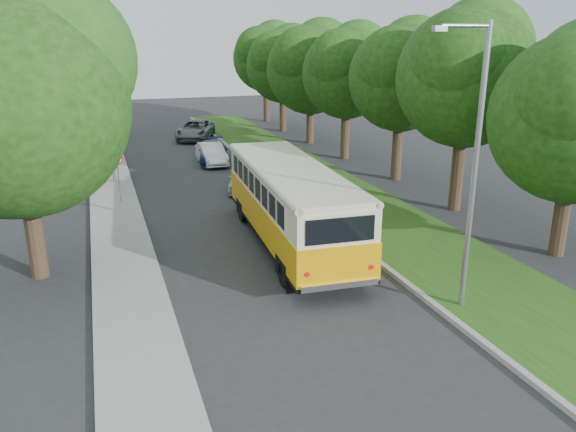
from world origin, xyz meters
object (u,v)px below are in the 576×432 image
object	(u,v)px
car_silver	(243,178)
car_grey	(195,130)
vintage_bus	(291,206)
lamppost_near	(473,162)
lamppost_far	(105,107)
car_white	(212,154)
car_blue	(213,152)

from	to	relation	value
car_silver	car_grey	xyz separation A→B (m)	(0.33, 15.89, 0.11)
vintage_bus	car_grey	xyz separation A→B (m)	(0.71, 24.39, -0.84)
lamppost_near	car_grey	xyz separation A→B (m)	(-2.20, 30.94, -3.64)
lamppost_far	car_white	bearing A→B (deg)	27.62
lamppost_near	car_white	bearing A→B (deg)	97.42
lamppost_far	car_grey	xyz separation A→B (m)	(6.71, 12.44, -3.39)
car_blue	car_grey	xyz separation A→B (m)	(0.41, 8.78, 0.07)
vintage_bus	car_silver	world-z (taller)	vintage_bus
lamppost_far	car_white	xyz separation A→B (m)	(6.08, 3.18, -3.47)
lamppost_far	vintage_bus	distance (m)	13.61
car_white	car_grey	world-z (taller)	car_grey
vintage_bus	car_white	bearing A→B (deg)	93.05
car_blue	car_grey	size ratio (longest dim) A/B	0.87
vintage_bus	car_silver	size ratio (longest dim) A/B	2.91
car_blue	car_white	bearing A→B (deg)	-105.66
lamppost_near	lamppost_far	bearing A→B (deg)	115.71
lamppost_far	car_silver	xyz separation A→B (m)	(6.38, -3.45, -3.50)
car_grey	vintage_bus	bearing A→B (deg)	-71.53
car_white	car_blue	world-z (taller)	car_blue
lamppost_far	car_blue	distance (m)	8.06
car_white	lamppost_near	bearing A→B (deg)	-82.93
lamppost_near	car_silver	world-z (taller)	lamppost_near
vintage_bus	lamppost_near	bearing A→B (deg)	-62.78
car_white	car_silver	bearing A→B (deg)	-87.75
car_white	car_grey	bearing A→B (deg)	85.76
vintage_bus	lamppost_far	bearing A→B (deg)	120.02
car_white	car_blue	xyz separation A→B (m)	(0.22, 0.48, 0.01)
lamppost_far	car_silver	size ratio (longest dim) A/B	2.07
car_white	lamppost_far	bearing A→B (deg)	-152.73
vintage_bus	car_blue	bearing A→B (deg)	92.26
lamppost_near	car_white	world-z (taller)	lamppost_near
car_grey	car_silver	bearing A→B (deg)	-71.05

